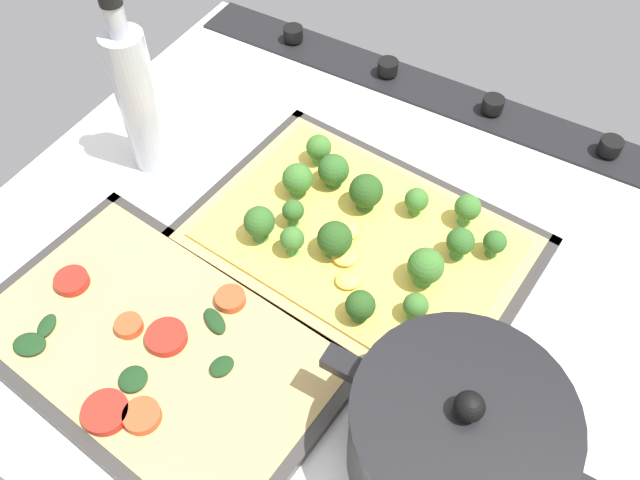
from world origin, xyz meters
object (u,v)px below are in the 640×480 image
at_px(broccoli_pizza, 359,234).
at_px(oil_bottle, 138,99).
at_px(cooking_pot, 455,438).
at_px(baking_tray_back, 159,348).
at_px(veggie_pizza_back, 155,346).
at_px(baking_tray_front, 358,245).

bearing_deg(broccoli_pizza, oil_bottle, 2.02).
height_order(broccoli_pizza, cooking_pot, cooking_pot).
distance_m(broccoli_pizza, oil_bottle, 0.29).
xyz_separation_m(baking_tray_back, veggie_pizza_back, (0.00, 0.00, 0.01)).
height_order(veggie_pizza_back, oil_bottle, oil_bottle).
bearing_deg(broccoli_pizza, baking_tray_back, 63.27).
xyz_separation_m(cooking_pot, oil_bottle, (0.46, -0.16, 0.04)).
bearing_deg(broccoli_pizza, cooking_pot, 136.59).
xyz_separation_m(broccoli_pizza, veggie_pizza_back, (0.11, 0.22, -0.01)).
relative_size(baking_tray_back, cooking_pot, 1.55).
distance_m(baking_tray_back, veggie_pizza_back, 0.01).
bearing_deg(baking_tray_front, veggie_pizza_back, 62.85).
distance_m(broccoli_pizza, veggie_pizza_back, 0.24).
bearing_deg(baking_tray_front, oil_bottle, 1.70).
distance_m(baking_tray_front, veggie_pizza_back, 0.24).
bearing_deg(baking_tray_front, baking_tray_back, 62.95).
xyz_separation_m(baking_tray_front, cooking_pot, (-0.18, 0.17, 0.05)).
bearing_deg(cooking_pot, oil_bottle, -19.31).
bearing_deg(baking_tray_back, broccoli_pizza, -116.73).
bearing_deg(veggie_pizza_back, baking_tray_front, -117.15).
bearing_deg(cooking_pot, broccoli_pizza, -43.41).
bearing_deg(baking_tray_back, cooking_pot, -171.48).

